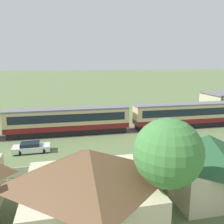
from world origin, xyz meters
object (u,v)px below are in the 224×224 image
passenger_train (132,117)px  parked_car_white (31,147)px  cottage_dark_green_roof_2 (206,163)px  cottage_brown_roof_2 (90,184)px  yard_tree_0 (168,153)px

passenger_train → parked_car_white: passenger_train is taller
cottage_dark_green_roof_2 → parked_car_white: (-15.48, 12.96, -2.09)m
cottage_dark_green_roof_2 → cottage_brown_roof_2: bearing=-171.7°
parked_car_white → yard_tree_0: size_ratio=0.59×
cottage_dark_green_roof_2 → parked_car_white: 20.30m
parked_car_white → cottage_dark_green_roof_2: bearing=-41.4°
cottage_dark_green_roof_2 → parked_car_white: size_ratio=1.51×
cottage_brown_roof_2 → cottage_dark_green_roof_2: cottage_brown_roof_2 is taller
passenger_train → parked_car_white: 16.54m
passenger_train → cottage_dark_green_roof_2: bearing=-88.8°
cottage_brown_roof_2 → parked_car_white: 15.58m
parked_car_white → yard_tree_0: (10.11, -16.70, 4.92)m
cottage_dark_green_roof_2 → yard_tree_0: yard_tree_0 is taller
cottage_dark_green_roof_2 → parked_car_white: cottage_dark_green_roof_2 is taller
cottage_dark_green_roof_2 → parked_car_white: bearing=140.1°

